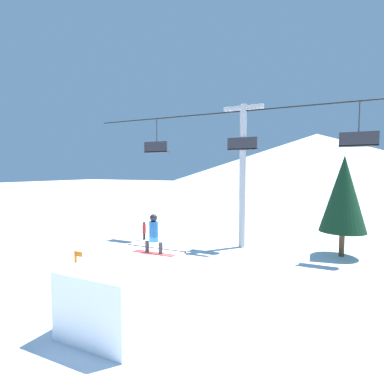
{
  "coord_description": "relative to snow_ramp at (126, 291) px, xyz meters",
  "views": [
    {
      "loc": [
        4.87,
        -8.14,
        4.7
      ],
      "look_at": [
        -0.84,
        3.78,
        3.74
      ],
      "focal_mm": 28.0,
      "sensor_mm": 36.0,
      "label": 1
    }
  ],
  "objects": [
    {
      "name": "distant_skier",
      "position": [
        -5.85,
        9.43,
        -0.3
      ],
      "size": [
        0.24,
        0.24,
        1.23
      ],
      "color": "black",
      "rests_on": "ground_plane"
    },
    {
      "name": "pine_tree_near",
      "position": [
        6.14,
        10.85,
        2.46
      ],
      "size": [
        2.41,
        2.41,
        5.52
      ],
      "color": "#4C3823",
      "rests_on": "ground_plane"
    },
    {
      "name": "snowboarder",
      "position": [
        0.36,
        1.03,
        1.63
      ],
      "size": [
        1.51,
        0.3,
        1.33
      ],
      "color": "#B22D2D",
      "rests_on": "snow_ramp"
    },
    {
      "name": "snow_ramp",
      "position": [
        0.0,
        0.0,
        0.0
      ],
      "size": [
        2.41,
        3.42,
        1.94
      ],
      "color": "white",
      "rests_on": "ground_plane"
    },
    {
      "name": "trail_marker",
      "position": [
        -3.63,
        1.44,
        -0.18
      ],
      "size": [
        0.41,
        0.1,
        1.47
      ],
      "color": "orange",
      "rests_on": "ground_plane"
    },
    {
      "name": "ground_plane",
      "position": [
        0.84,
        0.93,
        -0.97
      ],
      "size": [
        220.0,
        220.0,
        0.0
      ],
      "primitive_type": "plane",
      "color": "white"
    },
    {
      "name": "mountain_ridge",
      "position": [
        0.84,
        81.8,
        6.33
      ],
      "size": [
        89.76,
        89.76,
        14.59
      ],
      "color": "silver",
      "rests_on": "ground_plane"
    },
    {
      "name": "chairlift",
      "position": [
        0.66,
        10.38,
        4.31
      ],
      "size": [
        21.38,
        0.44,
        8.61
      ],
      "color": "#9E9EA3",
      "rests_on": "ground_plane"
    }
  ]
}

